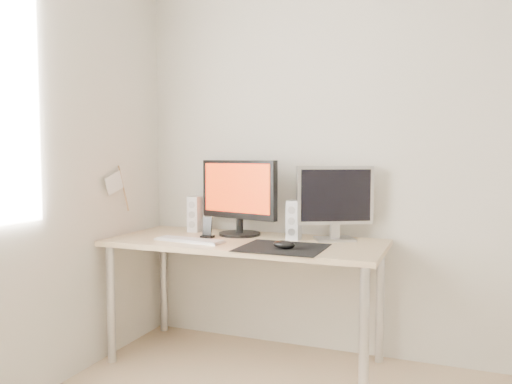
% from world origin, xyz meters
% --- Properties ---
extents(wall_back, '(3.50, 0.00, 3.50)m').
position_xyz_m(wall_back, '(0.00, 1.75, 1.25)').
color(wall_back, silver).
rests_on(wall_back, ground).
extents(mousepad, '(0.45, 0.40, 0.00)m').
position_xyz_m(mousepad, '(-0.65, 1.22, 0.73)').
color(mousepad, black).
rests_on(mousepad, desk).
extents(mouse, '(0.12, 0.07, 0.04)m').
position_xyz_m(mouse, '(-0.63, 1.19, 0.75)').
color(mouse, black).
rests_on(mouse, mousepad).
extents(desk, '(1.60, 0.70, 0.73)m').
position_xyz_m(desk, '(-0.93, 1.38, 0.65)').
color(desk, '#D1B587').
rests_on(desk, ground).
extents(main_monitor, '(0.54, 0.32, 0.47)m').
position_xyz_m(main_monitor, '(-1.04, 1.53, 0.98)').
color(main_monitor, black).
rests_on(main_monitor, desk).
extents(second_monitor, '(0.42, 0.24, 0.43)m').
position_xyz_m(second_monitor, '(-0.44, 1.56, 0.97)').
color(second_monitor, '#B3B2B5').
rests_on(second_monitor, desk).
extents(speaker_left, '(0.07, 0.09, 0.23)m').
position_xyz_m(speaker_left, '(-1.36, 1.57, 0.85)').
color(speaker_left, white).
rests_on(speaker_left, desk).
extents(speaker_right, '(0.07, 0.09, 0.23)m').
position_xyz_m(speaker_right, '(-0.67, 1.50, 0.85)').
color(speaker_right, white).
rests_on(speaker_right, desk).
extents(keyboard, '(0.43, 0.16, 0.02)m').
position_xyz_m(keyboard, '(-1.22, 1.22, 0.74)').
color(keyboard, silver).
rests_on(keyboard, desk).
extents(phone_dock, '(0.07, 0.06, 0.13)m').
position_xyz_m(phone_dock, '(-1.18, 1.37, 0.77)').
color(phone_dock, black).
rests_on(phone_dock, desk).
extents(pennant, '(0.01, 0.23, 0.29)m').
position_xyz_m(pennant, '(-1.72, 1.24, 1.05)').
color(pennant, '#A57F54').
rests_on(pennant, wall_left).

